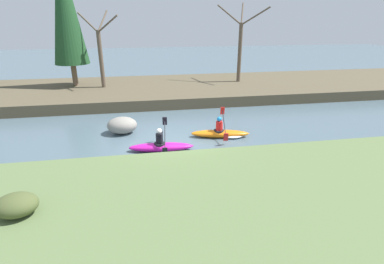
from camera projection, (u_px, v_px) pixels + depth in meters
ground_plane at (173, 149)px, 12.90m from camera, size 90.00×90.00×0.00m
riverbank_near at (193, 211)px, 8.10m from camera, size 44.00×6.15×0.80m
riverbank_far at (158, 90)px, 21.62m from camera, size 44.00×8.09×0.67m
conifer_tree_mid_left at (65, 5)px, 19.51m from camera, size 2.33×2.33×9.13m
bare_tree_upstream at (101, 52)px, 20.22m from camera, size 2.83×2.79×5.06m
bare_tree_mid_upstream at (240, 45)px, 21.98m from camera, size 3.12×3.08×5.62m
shrub_clump_second at (16, 205)px, 7.23m from camera, size 1.02×0.85×0.55m
kayaker_lead at (222, 133)px, 14.06m from camera, size 2.79×2.06×1.20m
kayaker_middle at (162, 146)px, 12.62m from camera, size 2.79×2.07×1.20m
boulder_midstream at (122, 125)px, 14.46m from camera, size 1.43×1.12×0.81m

